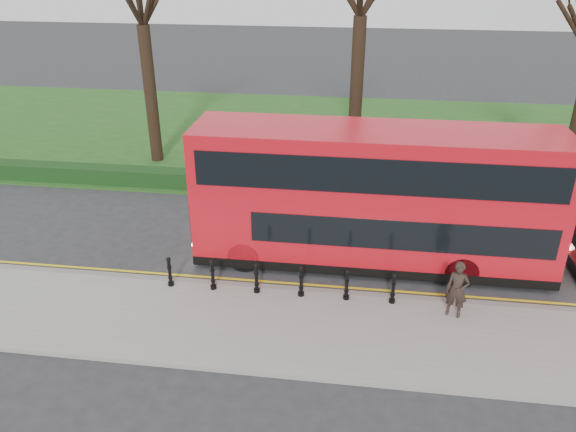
# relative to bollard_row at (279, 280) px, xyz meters

# --- Properties ---
(ground) EXTENTS (120.00, 120.00, 0.00)m
(ground) POSITION_rel_bollard_row_xyz_m (-0.05, 1.35, -0.65)
(ground) COLOR #28282B
(ground) RESTS_ON ground
(pavement) EXTENTS (60.00, 4.00, 0.15)m
(pavement) POSITION_rel_bollard_row_xyz_m (-0.05, -1.65, -0.57)
(pavement) COLOR gray
(pavement) RESTS_ON ground
(kerb) EXTENTS (60.00, 0.25, 0.16)m
(kerb) POSITION_rel_bollard_row_xyz_m (-0.05, 0.35, -0.57)
(kerb) COLOR slate
(kerb) RESTS_ON ground
(grass_verge) EXTENTS (60.00, 18.00, 0.06)m
(grass_verge) POSITION_rel_bollard_row_xyz_m (-0.05, 16.35, -0.62)
(grass_verge) COLOR #1D4B19
(grass_verge) RESTS_ON ground
(hedge) EXTENTS (60.00, 0.90, 0.80)m
(hedge) POSITION_rel_bollard_row_xyz_m (-0.05, 8.15, -0.25)
(hedge) COLOR black
(hedge) RESTS_ON ground
(yellow_line_outer) EXTENTS (60.00, 0.10, 0.01)m
(yellow_line_outer) POSITION_rel_bollard_row_xyz_m (-0.05, 0.65, -0.64)
(yellow_line_outer) COLOR yellow
(yellow_line_outer) RESTS_ON ground
(yellow_line_inner) EXTENTS (60.00, 0.10, 0.01)m
(yellow_line_inner) POSITION_rel_bollard_row_xyz_m (-0.05, 0.85, -0.64)
(yellow_line_inner) COLOR yellow
(yellow_line_inner) RESTS_ON ground
(bollard_row) EXTENTS (7.26, 0.15, 1.00)m
(bollard_row) POSITION_rel_bollard_row_xyz_m (0.00, 0.00, 0.00)
(bollard_row) COLOR black
(bollard_row) RESTS_ON pavement
(bus_lead) EXTENTS (12.12, 2.78, 4.82)m
(bus_lead) POSITION_rel_bollard_row_xyz_m (2.84, 2.69, 1.78)
(bus_lead) COLOR red
(bus_lead) RESTS_ON ground
(pedestrian) EXTENTS (0.75, 0.60, 1.80)m
(pedestrian) POSITION_rel_bollard_row_xyz_m (5.36, -0.41, 0.40)
(pedestrian) COLOR black
(pedestrian) RESTS_ON pavement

